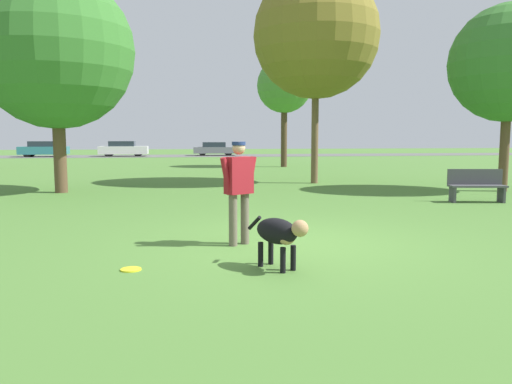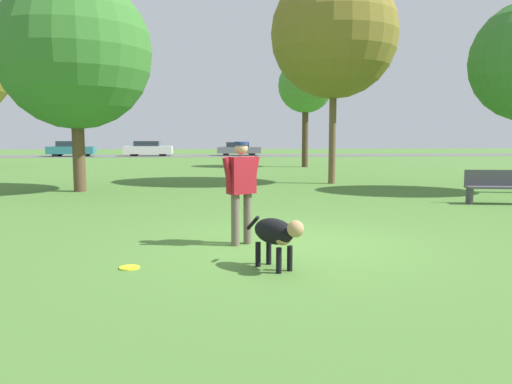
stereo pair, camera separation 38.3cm
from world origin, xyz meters
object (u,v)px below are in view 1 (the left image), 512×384
(dog, at_px, (279,233))
(parked_car_teal, at_px, (44,149))
(frisbee, at_px, (131,269))
(tree_far_right, at_px, (284,86))
(tree_near_left, at_px, (55,51))
(tree_near_right, at_px, (509,64))
(person, at_px, (239,185))
(park_bench, at_px, (476,184))
(parked_car_white, at_px, (123,149))
(parked_car_grey, at_px, (215,149))
(tree_mid_center, at_px, (316,35))

(dog, bearing_deg, parked_car_teal, 165.49)
(frisbee, relative_size, tree_far_right, 0.04)
(tree_near_left, distance_m, tree_near_right, 13.42)
(dog, bearing_deg, person, 159.85)
(tree_near_right, height_order, parked_car_teal, tree_near_right)
(frisbee, height_order, park_bench, park_bench)
(park_bench, bearing_deg, parked_car_white, 120.22)
(person, distance_m, tree_far_right, 20.47)
(parked_car_teal, height_order, park_bench, parked_car_teal)
(frisbee, xyz_separation_m, park_bench, (8.13, 5.37, 0.44))
(tree_near_left, bearing_deg, park_bench, -19.67)
(parked_car_grey, bearing_deg, tree_near_left, -102.30)
(tree_near_left, xyz_separation_m, tree_mid_center, (8.31, 1.77, 1.04))
(parked_car_grey, bearing_deg, person, -92.74)
(dog, xyz_separation_m, tree_near_left, (-4.71, 9.54, 3.68))
(person, xyz_separation_m, parked_car_teal, (-11.88, 36.04, -0.29))
(parked_car_teal, distance_m, parked_car_white, 6.41)
(tree_near_left, height_order, parked_car_teal, tree_near_left)
(tree_far_right, bearing_deg, parked_car_grey, 98.54)
(dog, bearing_deg, parked_car_white, 156.22)
(tree_mid_center, relative_size, parked_car_teal, 1.90)
(tree_mid_center, bearing_deg, park_bench, -64.82)
(dog, height_order, frisbee, dog)
(person, xyz_separation_m, dog, (0.33, -1.50, -0.47))
(tree_near_right, height_order, parked_car_grey, tree_near_right)
(frisbee, relative_size, park_bench, 0.18)
(tree_near_left, relative_size, tree_near_right, 1.15)
(dog, distance_m, tree_mid_center, 12.78)
(frisbee, distance_m, parked_car_grey, 38.13)
(tree_near_left, xyz_separation_m, parked_car_white, (-1.09, 28.16, -3.50))
(person, bearing_deg, tree_mid_center, 37.45)
(person, bearing_deg, tree_near_right, 4.67)
(tree_near_left, bearing_deg, frisbee, -72.91)
(frisbee, bearing_deg, tree_mid_center, 63.78)
(dog, xyz_separation_m, parked_car_teal, (-12.21, 37.54, 0.18))
(parked_car_teal, height_order, parked_car_white, parked_car_teal)
(dog, relative_size, parked_car_grey, 0.25)
(person, bearing_deg, parked_car_grey, 55.65)
(parked_car_white, relative_size, park_bench, 2.79)
(tree_mid_center, height_order, parked_car_white, tree_mid_center)
(person, height_order, dog, person)
(tree_far_right, height_order, parked_car_white, tree_far_right)
(tree_far_right, relative_size, parked_car_teal, 1.53)
(person, relative_size, tree_far_right, 0.27)
(dog, bearing_deg, tree_near_right, 99.82)
(dog, distance_m, tree_near_right, 12.12)
(tree_mid_center, relative_size, parked_car_grey, 1.93)
(tree_far_right, bearing_deg, dog, -102.24)
(person, height_order, parked_car_white, person)
(frisbee, xyz_separation_m, parked_car_grey, (3.85, 37.93, 0.58))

